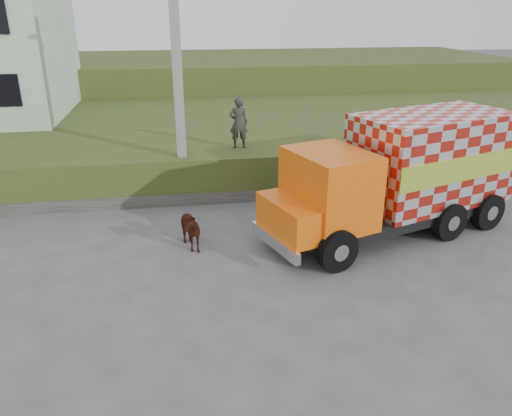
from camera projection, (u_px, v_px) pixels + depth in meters
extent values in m
plane|color=#474749|center=(228.00, 260.00, 12.77)|extent=(120.00, 120.00, 0.00)
cube|color=#2B4F1A|center=(204.00, 137.00, 21.64)|extent=(40.00, 12.00, 1.50)
cube|color=#2B4F1A|center=(192.00, 81.00, 32.34)|extent=(40.00, 12.00, 3.00)
cube|color=#595651|center=(154.00, 199.00, 16.25)|extent=(16.00, 0.50, 0.40)
cube|color=gray|center=(178.00, 78.00, 15.33)|extent=(0.30, 0.30, 8.00)
cube|color=black|center=(394.00, 211.00, 14.22)|extent=(6.94, 4.15, 0.34)
cube|color=#DC560B|center=(329.00, 188.00, 12.82)|extent=(2.37, 2.68, 1.94)
cube|color=#DC560B|center=(292.00, 217.00, 12.56)|extent=(1.58, 2.24, 0.87)
cube|color=silver|center=(431.00, 158.00, 14.19)|extent=(4.98, 3.64, 2.53)
cube|color=yellow|center=(464.00, 169.00, 13.22)|extent=(4.24, 1.47, 0.68)
cube|color=yellow|center=(402.00, 148.00, 15.17)|extent=(4.24, 1.47, 0.68)
cube|color=silver|center=(275.00, 242.00, 12.57)|extent=(0.86, 2.16, 0.29)
cylinder|color=black|center=(337.00, 250.00, 12.13)|extent=(1.12, 0.67, 1.07)
cylinder|color=black|center=(289.00, 218.00, 13.96)|extent=(1.12, 0.67, 1.07)
cylinder|color=black|center=(449.00, 221.00, 13.76)|extent=(1.12, 0.67, 1.07)
cylinder|color=black|center=(393.00, 196.00, 15.59)|extent=(1.12, 0.67, 1.07)
cylinder|color=black|center=(487.00, 211.00, 14.43)|extent=(1.12, 0.67, 1.07)
cylinder|color=black|center=(430.00, 188.00, 16.26)|extent=(1.12, 0.67, 1.07)
imported|color=#381D0E|center=(187.00, 229.00, 13.25)|extent=(1.01, 1.45, 1.12)
imported|color=#2B2826|center=(239.00, 123.00, 16.93)|extent=(0.65, 0.44, 1.73)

